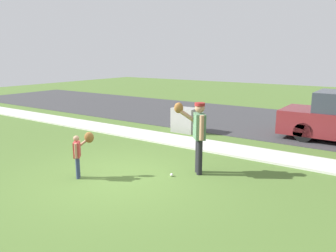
{
  "coord_description": "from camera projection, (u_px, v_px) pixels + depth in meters",
  "views": [
    {
      "loc": [
        5.13,
        -5.49,
        2.83
      ],
      "look_at": [
        0.28,
        1.58,
        1.0
      ],
      "focal_mm": 35.81,
      "sensor_mm": 36.0,
      "label": 1
    }
  ],
  "objects": [
    {
      "name": "sidewalk_strip",
      "position": [
        196.0,
        144.0,
        10.76
      ],
      "size": [
        36.0,
        1.2,
        0.06
      ],
      "primitive_type": "cube",
      "color": "beige",
      "rests_on": "ground"
    },
    {
      "name": "person_child",
      "position": [
        80.0,
        149.0,
        7.75
      ],
      "size": [
        0.37,
        0.56,
        1.06
      ],
      "rotation": [
        0.0,
        0.0,
        0.71
      ],
      "color": "navy",
      "rests_on": "ground"
    },
    {
      "name": "person_adult",
      "position": [
        197.0,
        130.0,
        7.95
      ],
      "size": [
        0.87,
        0.48,
        1.73
      ],
      "rotation": [
        0.0,
        0.0,
        -2.43
      ],
      "color": "black",
      "rests_on": "ground"
    },
    {
      "name": "ground_plane",
      "position": [
        195.0,
        145.0,
        10.68
      ],
      "size": [
        48.0,
        48.0,
        0.0
      ],
      "primitive_type": "plane",
      "color": "#4C6B2D"
    },
    {
      "name": "utility_cabinet",
      "position": [
        185.0,
        120.0,
        12.41
      ],
      "size": [
        0.89,
        0.6,
        0.91
      ],
      "primitive_type": "cube",
      "color": "gray",
      "rests_on": "ground"
    },
    {
      "name": "baseball",
      "position": [
        172.0,
        175.0,
        7.94
      ],
      "size": [
        0.07,
        0.07,
        0.07
      ],
      "primitive_type": "sphere",
      "color": "white",
      "rests_on": "ground"
    },
    {
      "name": "road_surface",
      "position": [
        253.0,
        120.0,
        14.79
      ],
      "size": [
        36.0,
        6.8,
        0.02
      ],
      "primitive_type": "cube",
      "color": "#38383A",
      "rests_on": "ground"
    }
  ]
}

